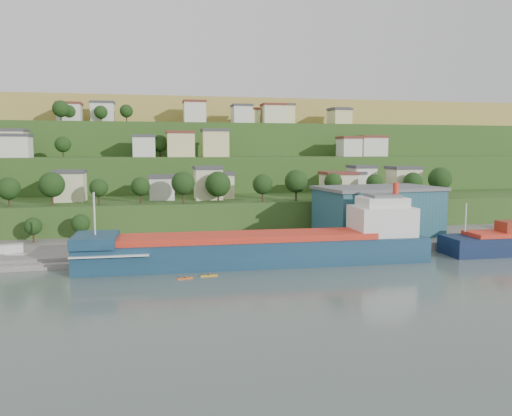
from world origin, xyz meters
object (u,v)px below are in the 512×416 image
object	(u,v)px
warehouse	(378,211)
kayak_orange	(185,278)
cargo_ship_near	(268,249)
caravan	(9,250)

from	to	relation	value
warehouse	kayak_orange	size ratio (longest dim) A/B	10.56
cargo_ship_near	kayak_orange	xyz separation A→B (m)	(-18.48, -9.73, -2.85)
kayak_orange	caravan	bearing A→B (deg)	136.47
cargo_ship_near	kayak_orange	size ratio (longest dim) A/B	24.15
warehouse	caravan	bearing A→B (deg)	177.45
warehouse	caravan	size ratio (longest dim) A/B	5.79
cargo_ship_near	caravan	distance (m)	56.65
cargo_ship_near	kayak_orange	bearing A→B (deg)	-150.53
kayak_orange	warehouse	bearing A→B (deg)	16.29
warehouse	caravan	distance (m)	89.77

